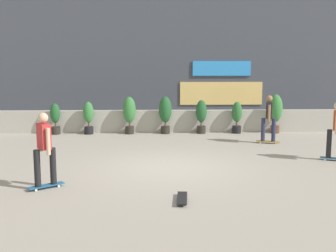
% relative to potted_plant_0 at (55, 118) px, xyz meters
% --- Properties ---
extents(ground_plane, '(48.00, 48.00, 0.00)m').
position_rel_potted_plant_0_xyz_m(ground_plane, '(4.36, -5.55, -0.67)').
color(ground_plane, '#A8A093').
extents(planter_wall, '(18.00, 0.40, 0.90)m').
position_rel_potted_plant_0_xyz_m(planter_wall, '(4.36, 0.45, -0.22)').
color(planter_wall, '#B2ADA3').
rests_on(planter_wall, ground).
extents(building_backdrop, '(20.00, 2.08, 6.50)m').
position_rel_potted_plant_0_xyz_m(building_backdrop, '(4.36, 4.45, 2.58)').
color(building_backdrop, '#424751').
rests_on(building_backdrop, ground).
extents(potted_plant_0, '(0.39, 0.39, 1.24)m').
position_rel_potted_plant_0_xyz_m(potted_plant_0, '(0.00, 0.00, 0.00)').
color(potted_plant_0, '#2D2823').
rests_on(potted_plant_0, ground).
extents(potted_plant_1, '(0.42, 0.42, 1.30)m').
position_rel_potted_plant_0_xyz_m(potted_plant_1, '(1.32, -0.00, 0.05)').
color(potted_plant_1, black).
rests_on(potted_plant_1, ground).
extents(potted_plant_2, '(0.51, 0.51, 1.50)m').
position_rel_potted_plant_0_xyz_m(potted_plant_2, '(2.95, 0.00, 0.20)').
color(potted_plant_2, '#2D2823').
rests_on(potted_plant_2, ground).
extents(potted_plant_3, '(0.51, 0.51, 1.50)m').
position_rel_potted_plant_0_xyz_m(potted_plant_3, '(4.40, 0.00, 0.20)').
color(potted_plant_3, '#2D2823').
rests_on(potted_plant_3, ground).
extents(potted_plant_4, '(0.44, 0.44, 1.35)m').
position_rel_potted_plant_0_xyz_m(potted_plant_4, '(5.85, -0.00, 0.09)').
color(potted_plant_4, '#2D2823').
rests_on(potted_plant_4, ground).
extents(potted_plant_5, '(0.41, 0.41, 1.28)m').
position_rel_potted_plant_0_xyz_m(potted_plant_5, '(7.30, 0.00, 0.03)').
color(potted_plant_5, black).
rests_on(potted_plant_5, ground).
extents(potted_plant_6, '(0.55, 0.55, 1.58)m').
position_rel_potted_plant_0_xyz_m(potted_plant_6, '(8.87, 0.00, 0.25)').
color(potted_plant_6, brown).
rests_on(potted_plant_6, ground).
extents(skater_mid_plaza, '(0.82, 0.55, 1.70)m').
position_rel_potted_plant_0_xyz_m(skater_mid_plaza, '(7.96, -2.24, 0.27)').
color(skater_mid_plaza, '#BF8C26').
rests_on(skater_mid_plaza, ground).
extents(skater_by_wall_left, '(0.76, 0.63, 1.70)m').
position_rel_potted_plant_0_xyz_m(skater_by_wall_left, '(1.52, -7.41, 0.27)').
color(skater_by_wall_left, '#266699').
rests_on(skater_by_wall_left, ground).
extents(skateboard_near_camera, '(0.27, 0.81, 0.08)m').
position_rel_potted_plant_0_xyz_m(skateboard_near_camera, '(4.49, -8.39, -0.61)').
color(skateboard_near_camera, black).
rests_on(skateboard_near_camera, ground).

